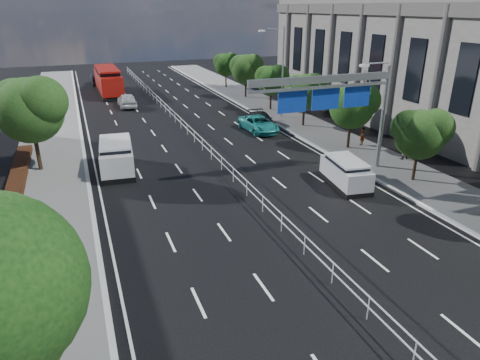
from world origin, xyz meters
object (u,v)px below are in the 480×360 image
near_car_silver (127,100)px  pedestrian_b (404,148)px  overhead_gantry (337,94)px  near_car_dark (97,79)px  red_bus (108,80)px  silver_minivan (346,173)px  parked_car_dark (262,120)px  white_minivan (117,157)px  toilet_sign (37,267)px  parked_car_teal (259,124)px  pedestrian_a (362,136)px

near_car_silver → pedestrian_b: size_ratio=2.86×
overhead_gantry → near_car_dark: (-12.37, 44.13, -4.78)m
red_bus → near_car_silver: (1.16, -9.30, -0.96)m
silver_minivan → parked_car_dark: silver_minivan is taller
white_minivan → near_car_dark: (1.28, 38.14, -0.26)m
white_minivan → near_car_silver: white_minivan is taller
toilet_sign → parked_car_teal: 28.17m
red_bus → near_car_silver: size_ratio=2.42×
white_minivan → parked_car_teal: bearing=29.0°
overhead_gantry → white_minivan: (-13.65, 5.99, -4.52)m
silver_minivan → pedestrian_a: 8.87m
overhead_gantry → red_bus: (-11.44, 36.22, -3.85)m
parked_car_dark → parked_car_teal: bearing=-118.4°
parked_car_teal → toilet_sign: bearing=-132.3°
red_bus → parked_car_teal: bearing=-66.0°
overhead_gantry → near_car_silver: 29.21m
white_minivan → pedestrian_a: white_minivan is taller
pedestrian_a → pedestrian_b: size_ratio=0.94×
white_minivan → toilet_sign: bearing=-99.1°
pedestrian_b → silver_minivan: bearing=25.4°
toilet_sign → overhead_gantry: 20.52m
pedestrian_b → parked_car_dark: bearing=-60.3°
toilet_sign → silver_minivan: (17.56, 8.08, -2.07)m
parked_car_teal → pedestrian_a: bearing=-54.3°
toilet_sign → parked_car_teal: bearing=51.6°
overhead_gantry → near_car_silver: overhead_gantry is taller
red_bus → pedestrian_b: (18.10, -35.68, -0.80)m
toilet_sign → near_car_silver: 37.76m
toilet_sign → silver_minivan: bearing=24.7°
silver_minivan → pedestrian_a: bearing=55.5°
near_car_dark → pedestrian_b: bearing=111.9°
near_car_dark → parked_car_dark: bearing=111.5°
toilet_sign → parked_car_dark: toilet_sign is taller
near_car_dark → red_bus: bearing=95.1°
toilet_sign → pedestrian_a: (23.55, 14.62, -2.04)m
near_car_dark → pedestrian_b: pedestrian_b is taller
toilet_sign → red_bus: 46.70m
parked_car_teal → parked_car_dark: (1.00, 1.50, -0.05)m
near_car_dark → white_minivan: bearing=86.4°
near_car_dark → toilet_sign: bearing=82.7°
overhead_gantry → parked_car_dark: overhead_gantry is taller
overhead_gantry → pedestrian_b: overhead_gantry is taller
near_car_dark → pedestrian_a: pedestrian_a is taller
pedestrian_b → white_minivan: bearing=-9.9°
near_car_silver → toilet_sign: bearing=78.8°
red_bus → parked_car_teal: 26.75m
near_car_silver → pedestrian_b: pedestrian_b is taller
toilet_sign → red_bus: size_ratio=0.38×
near_car_silver → silver_minivan: 30.61m
near_car_silver → silver_minivan: bearing=109.5°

